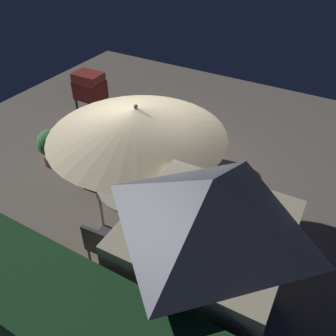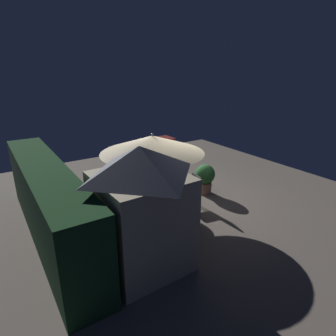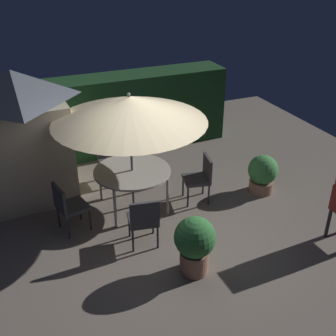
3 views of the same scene
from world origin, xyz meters
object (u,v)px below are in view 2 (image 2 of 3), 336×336
Objects in this scene: patio_table at (153,188)px; bbq_grill at (166,146)px; potted_plant_by_grill at (128,170)px; chair_toward_hedge at (115,207)px; chair_toward_house at (190,211)px; chair_near_shed at (192,189)px; chair_far_side at (140,179)px; patio_umbrella at (152,144)px; potted_plant_by_shed at (205,177)px; garden_shed at (141,208)px.

bbq_grill is at bearing -37.78° from patio_table.
potted_plant_by_grill is at bearing 104.85° from bbq_grill.
chair_toward_hedge and chair_toward_house have the same top height.
bbq_grill is 1.33× the size of chair_toward_house.
chair_near_shed reaches higher than patio_table.
chair_toward_hedge is 1.00× the size of chair_toward_house.
bbq_grill is at bearing -48.19° from chair_toward_hedge.
chair_toward_house is (-1.14, -1.41, 0.00)m from chair_toward_hedge.
patio_table is at bearing 168.10° from chair_far_side.
patio_umbrella is 2.93× the size of chair_toward_hedge.
patio_table is 1.79× the size of potted_plant_by_grill.
potted_plant_by_shed is at bearing -61.28° from chair_near_shed.
garden_shed reaches higher than potted_plant_by_shed.
chair_toward_house is at bearing 154.21° from bbq_grill.
chair_far_side is 1.93m from chair_toward_hedge.
potted_plant_by_grill is (3.74, -0.18, -0.12)m from chair_toward_house.
potted_plant_by_grill is at bearing -2.74° from chair_toward_house.
chair_near_shed is 1.00× the size of chair_toward_hedge.
patio_table is 1.19m from chair_near_shed.
patio_table is 1.29m from chair_far_side.
chair_toward_hedge is at bearing 96.44° from potted_plant_by_shed.
bbq_grill is 1.29× the size of potted_plant_by_shed.
garden_shed reaches higher than patio_umbrella.
chair_toward_hedge is at bearing 87.06° from chair_near_shed.
garden_shed is at bearing 107.18° from chair_toward_house.
chair_near_shed is 2.28m from chair_toward_hedge.
chair_far_side is 2.01m from potted_plant_by_shed.
potted_plant_by_grill is (1.25, -0.19, -0.12)m from chair_far_side.
chair_far_side is at bearing -11.90° from patio_table.
chair_toward_house is (-4.23, 2.04, -0.33)m from bbq_grill.
garden_shed is 2.18m from patio_table.
chair_near_shed is at bearing -100.19° from patio_umbrella.
potted_plant_by_shed is at bearing -58.87° from garden_shed.
patio_umbrella reaches higher than potted_plant_by_grill.
chair_far_side is 1.00× the size of chair_toward_hedge.
chair_far_side is (1.25, -0.26, -1.41)m from patio_umbrella.
garden_shed is 3.40m from chair_far_side.
potted_plant_by_shed is (-0.98, -1.75, 0.00)m from chair_far_side.
potted_plant_by_shed is (0.27, -2.01, -1.40)m from patio_umbrella.
patio_umbrella is 2.20× the size of bbq_grill.
potted_plant_by_grill is at bearing -31.46° from chair_toward_hedge.
chair_near_shed is 0.97× the size of potted_plant_by_shed.
bbq_grill is at bearing -49.67° from chair_far_side.
chair_near_shed is (-3.21, 1.17, -0.33)m from bbq_grill.
bbq_grill reaches higher than chair_far_side.
chair_far_side is at bearing 60.65° from potted_plant_by_shed.
chair_toward_house is (0.47, -1.53, -0.73)m from garden_shed.
patio_umbrella is (1.71, -1.25, 0.68)m from garden_shed.
chair_far_side reaches higher than potted_plant_by_grill.
patio_table is at bearing 142.22° from bbq_grill.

